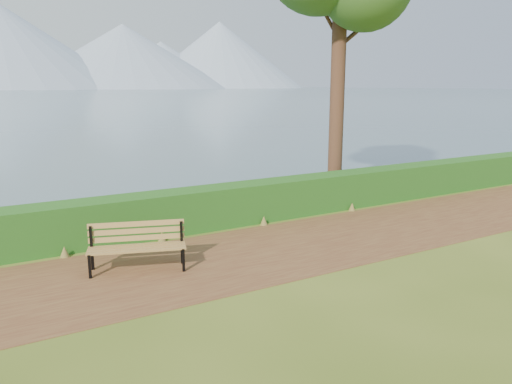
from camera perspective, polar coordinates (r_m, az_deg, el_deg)
ground at (r=10.23m, az=-0.89°, el=-7.80°), size 140.00×140.00×0.00m
path at (r=10.48m, az=-1.70°, el=-7.28°), size 40.00×3.40×0.01m
hedge at (r=12.32m, az=-6.81°, el=-1.97°), size 32.00×0.85×1.00m
bench at (r=9.86m, az=-13.44°, el=-5.69°), size 1.90×1.08×0.91m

